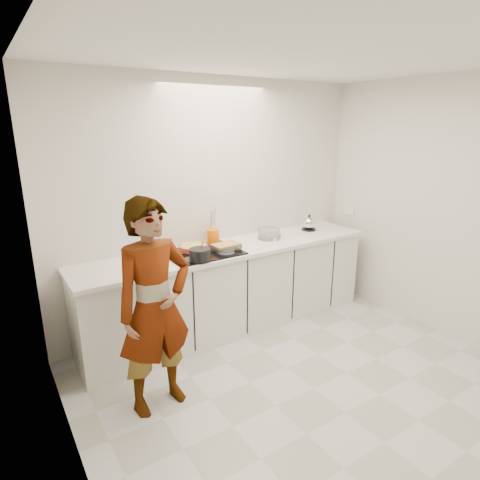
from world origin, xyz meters
TOP-DOWN VIEW (x-y plane):
  - floor at (0.00, 0.00)m, footprint 3.60×3.20m
  - ceiling at (0.00, 0.00)m, footprint 3.60×3.20m
  - wall_back at (0.00, 1.60)m, footprint 3.60×0.00m
  - wall_left at (-1.80, 0.00)m, footprint 0.00×3.20m
  - wall_right at (1.80, 0.02)m, footprint 0.02×3.20m
  - base_cabinets at (0.00, 1.28)m, footprint 3.20×0.58m
  - countertop at (0.00, 1.28)m, footprint 3.24×0.64m
  - hob at (-0.35, 1.26)m, footprint 0.72×0.54m
  - tart_dish at (-0.39, 1.38)m, footprint 0.37×0.37m
  - saucepan at (-0.48, 1.06)m, footprint 0.22×0.22m
  - baking_dish at (-0.11, 1.22)m, footprint 0.29×0.22m
  - mixing_bowl at (0.51, 1.33)m, footprint 0.27×0.27m
  - tea_towel at (0.54, 1.32)m, footprint 0.28×0.27m
  - kettle at (1.13, 1.36)m, footprint 0.22×0.22m
  - utensil_crock at (-0.12, 1.46)m, footprint 0.16×0.16m
  - cook at (-1.14, 0.54)m, footprint 0.65×0.47m

SIDE VIEW (x-z plane):
  - floor at x=0.00m, z-range 0.00..0.00m
  - base_cabinets at x=0.00m, z-range 0.00..0.87m
  - cook at x=-1.14m, z-range 0.00..1.66m
  - countertop at x=0.00m, z-range 0.87..0.91m
  - hob at x=-0.35m, z-range 0.91..0.92m
  - tea_towel at x=0.54m, z-range 0.91..0.95m
  - tart_dish at x=-0.39m, z-range 0.93..0.97m
  - baking_dish at x=-0.11m, z-range 0.93..0.98m
  - mixing_bowl at x=0.51m, z-range 0.91..1.02m
  - saucepan at x=-0.48m, z-range 0.89..1.07m
  - kettle at x=1.13m, z-range 0.90..1.09m
  - utensil_crock at x=-0.12m, z-range 0.91..1.07m
  - wall_right at x=1.80m, z-range 0.00..2.60m
  - wall_back at x=0.00m, z-range 0.00..2.60m
  - wall_left at x=-1.80m, z-range 0.00..2.60m
  - ceiling at x=0.00m, z-range 2.60..2.60m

